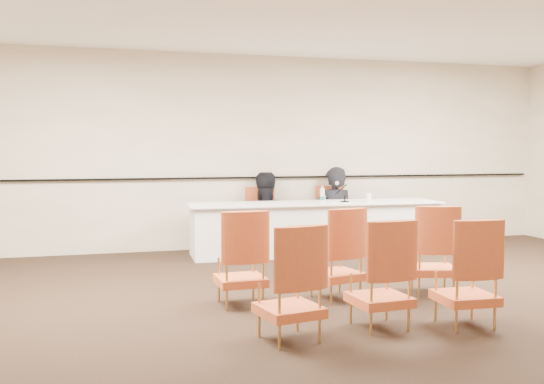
{
  "coord_description": "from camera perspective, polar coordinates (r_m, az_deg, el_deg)",
  "views": [
    {
      "loc": [
        -2.31,
        -5.22,
        1.53
      ],
      "look_at": [
        -0.13,
        2.6,
        0.97
      ],
      "focal_mm": 40.0,
      "sensor_mm": 36.0,
      "label": 1
    }
  ],
  "objects": [
    {
      "name": "coffee_cup",
      "position": [
        9.09,
        9.08,
        -0.54
      ],
      "size": [
        0.09,
        0.09,
        0.13
      ],
      "primitive_type": "cylinder",
      "rotation": [
        0.0,
        0.0,
        0.11
      ],
      "color": "white",
      "rests_on": "panel_table"
    },
    {
      "name": "aud_chair_front_mid",
      "position": [
        6.27,
        6.03,
        -5.75
      ],
      "size": [
        0.6,
        0.6,
        0.95
      ],
      "primitive_type": null,
      "rotation": [
        0.0,
        0.0,
        0.24
      ],
      "color": "#A9441E",
      "rests_on": "ground"
    },
    {
      "name": "drinking_glass",
      "position": [
        8.97,
        4.84,
        -0.67
      ],
      "size": [
        0.07,
        0.07,
        0.1
      ],
      "primitive_type": "cylinder",
      "rotation": [
        0.0,
        0.0,
        0.06
      ],
      "color": "white",
      "rests_on": "panel_table"
    },
    {
      "name": "panel_table",
      "position": [
        9.02,
        4.12,
        -3.38
      ],
      "size": [
        3.81,
        1.0,
        0.76
      ],
      "primitive_type": null,
      "rotation": [
        0.0,
        0.0,
        -0.03
      ],
      "color": "silver",
      "rests_on": "ground"
    },
    {
      "name": "floor",
      "position": [
        5.91,
        8.21,
        -11.09
      ],
      "size": [
        10.0,
        10.0,
        0.0
      ],
      "primitive_type": "plane",
      "color": "black",
      "rests_on": "ground"
    },
    {
      "name": "papers",
      "position": [
        9.01,
        6.34,
        -0.96
      ],
      "size": [
        0.32,
        0.25,
        0.0
      ],
      "primitive_type": "cube",
      "rotation": [
        0.0,
        0.0,
        -0.09
      ],
      "color": "white",
      "rests_on": "panel_table"
    },
    {
      "name": "microphone",
      "position": [
        8.99,
        6.86,
        0.01
      ],
      "size": [
        0.19,
        0.25,
        0.31
      ],
      "primitive_type": null,
      "rotation": [
        0.0,
        0.0,
        0.37
      ],
      "color": "black",
      "rests_on": "panel_table"
    },
    {
      "name": "panelist_main_chair",
      "position": [
        9.68,
        5.84,
        -2.3
      ],
      "size": [
        0.52,
        0.52,
        0.95
      ],
      "primitive_type": null,
      "rotation": [
        0.0,
        0.0,
        -0.03
      ],
      "color": "#A9441E",
      "rests_on": "ground"
    },
    {
      "name": "panelist_second_chair",
      "position": [
        9.36,
        -0.87,
        -2.49
      ],
      "size": [
        0.52,
        0.52,
        0.95
      ],
      "primitive_type": null,
      "rotation": [
        0.0,
        0.0,
        -0.03
      ],
      "color": "#A9441E",
      "rests_on": "ground"
    },
    {
      "name": "aud_chair_front_right",
      "position": [
        6.73,
        14.9,
        -5.19
      ],
      "size": [
        0.62,
        0.62,
        0.95
      ],
      "primitive_type": null,
      "rotation": [
        0.0,
        0.0,
        -0.29
      ],
      "color": "#A9441E",
      "rests_on": "ground"
    },
    {
      "name": "wall_back",
      "position": [
        9.5,
        -1.5,
        3.79
      ],
      "size": [
        10.0,
        0.04,
        3.0
      ],
      "primitive_type": "cube",
      "color": "beige",
      "rests_on": "ground"
    },
    {
      "name": "wall_rail",
      "position": [
        9.47,
        -1.43,
        1.37
      ],
      "size": [
        9.8,
        0.04,
        0.03
      ],
      "primitive_type": "cube",
      "color": "black",
      "rests_on": "wall_back"
    },
    {
      "name": "aud_chair_front_left",
      "position": [
        6.0,
        -2.99,
        -6.17
      ],
      "size": [
        0.51,
        0.51,
        0.95
      ],
      "primitive_type": null,
      "rotation": [
        0.0,
        0.0,
        0.03
      ],
      "color": "#A9441E",
      "rests_on": "ground"
    },
    {
      "name": "panelist_second",
      "position": [
        9.38,
        -0.87,
        -3.34
      ],
      "size": [
        0.93,
        0.78,
        1.71
      ],
      "primitive_type": "imported",
      "rotation": [
        0.0,
        0.0,
        3.31
      ],
      "color": "black",
      "rests_on": "ground"
    },
    {
      "name": "panelist_main",
      "position": [
        9.7,
        5.83,
        -2.93
      ],
      "size": [
        0.66,
        0.45,
        1.79
      ],
      "primitive_type": "imported",
      "rotation": [
        0.0,
        0.0,
        3.17
      ],
      "color": "black",
      "rests_on": "ground"
    },
    {
      "name": "aud_chair_back_mid",
      "position": [
        5.32,
        10.1,
        -7.54
      ],
      "size": [
        0.54,
        0.54,
        0.95
      ],
      "primitive_type": null,
      "rotation": [
        0.0,
        0.0,
        0.08
      ],
      "color": "#A9441E",
      "rests_on": "ground"
    },
    {
      "name": "aud_chair_back_left",
      "position": [
        4.9,
        1.62,
        -8.47
      ],
      "size": [
        0.59,
        0.59,
        0.95
      ],
      "primitive_type": null,
      "rotation": [
        0.0,
        0.0,
        0.19
      ],
      "color": "#A9441E",
      "rests_on": "ground"
    },
    {
      "name": "water_bottle",
      "position": [
        8.91,
        4.76,
        -0.23
      ],
      "size": [
        0.08,
        0.08,
        0.24
      ],
      "primitive_type": null,
      "rotation": [
        0.0,
        0.0,
        -0.09
      ],
      "color": "#16747D",
      "rests_on": "panel_table"
    },
    {
      "name": "aud_chair_back_right",
      "position": [
        5.57,
        17.74,
        -7.16
      ],
      "size": [
        0.52,
        0.52,
        0.95
      ],
      "primitive_type": null,
      "rotation": [
        0.0,
        0.0,
        -0.05
      ],
      "color": "#A9441E",
      "rests_on": "ground"
    }
  ]
}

